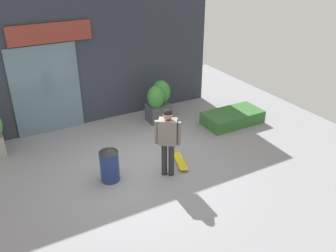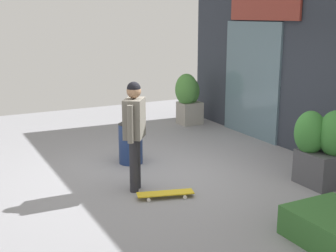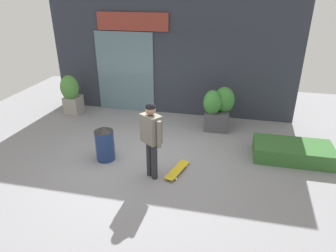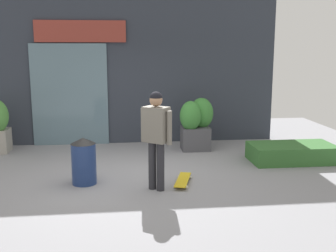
{
  "view_description": "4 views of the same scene",
  "coord_description": "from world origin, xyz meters",
  "px_view_note": "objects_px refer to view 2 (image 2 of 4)",
  "views": [
    {
      "loc": [
        -2.97,
        -6.66,
        4.74
      ],
      "look_at": [
        0.63,
        -0.18,
        1.0
      ],
      "focal_mm": 38.5,
      "sensor_mm": 36.0,
      "label": 1
    },
    {
      "loc": [
        6.4,
        -3.19,
        2.59
      ],
      "look_at": [
        0.63,
        -0.18,
        1.0
      ],
      "focal_mm": 48.84,
      "sensor_mm": 36.0,
      "label": 2
    },
    {
      "loc": [
        1.87,
        -5.72,
        3.63
      ],
      "look_at": [
        0.63,
        -0.18,
        1.0
      ],
      "focal_mm": 32.18,
      "sensor_mm": 36.0,
      "label": 3
    },
    {
      "loc": [
        -0.15,
        -7.1,
        2.33
      ],
      "look_at": [
        0.63,
        -0.18,
        1.0
      ],
      "focal_mm": 43.41,
      "sensor_mm": 36.0,
      "label": 4
    }
  ],
  "objects_px": {
    "skateboard": "(165,193)",
    "skateboarder": "(134,125)",
    "trash_bin": "(131,141)",
    "planter_box_left": "(323,145)",
    "planter_box_right": "(188,96)"
  },
  "relations": [
    {
      "from": "planter_box_left",
      "to": "planter_box_right",
      "type": "height_order",
      "value": "planter_box_right"
    },
    {
      "from": "skateboarder",
      "to": "planter_box_right",
      "type": "distance_m",
      "value": 4.42
    },
    {
      "from": "trash_bin",
      "to": "skateboarder",
      "type": "bearing_deg",
      "value": -19.98
    },
    {
      "from": "skateboarder",
      "to": "skateboard",
      "type": "height_order",
      "value": "skateboarder"
    },
    {
      "from": "skateboard",
      "to": "skateboarder",
      "type": "bearing_deg",
      "value": 134.35
    },
    {
      "from": "planter_box_right",
      "to": "skateboard",
      "type": "bearing_deg",
      "value": -33.94
    },
    {
      "from": "skateboarder",
      "to": "trash_bin",
      "type": "bearing_deg",
      "value": 106.66
    },
    {
      "from": "skateboarder",
      "to": "planter_box_left",
      "type": "height_order",
      "value": "skateboarder"
    },
    {
      "from": "trash_bin",
      "to": "skateboard",
      "type": "bearing_deg",
      "value": -6.18
    },
    {
      "from": "planter_box_left",
      "to": "trash_bin",
      "type": "distance_m",
      "value": 3.24
    },
    {
      "from": "skateboarder",
      "to": "trash_bin",
      "type": "height_order",
      "value": "skateboarder"
    },
    {
      "from": "planter_box_left",
      "to": "planter_box_right",
      "type": "bearing_deg",
      "value": 177.25
    },
    {
      "from": "planter_box_right",
      "to": "trash_bin",
      "type": "relative_size",
      "value": 1.49
    },
    {
      "from": "skateboarder",
      "to": "planter_box_left",
      "type": "distance_m",
      "value": 2.9
    },
    {
      "from": "trash_bin",
      "to": "planter_box_right",
      "type": "bearing_deg",
      "value": 131.56
    }
  ]
}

